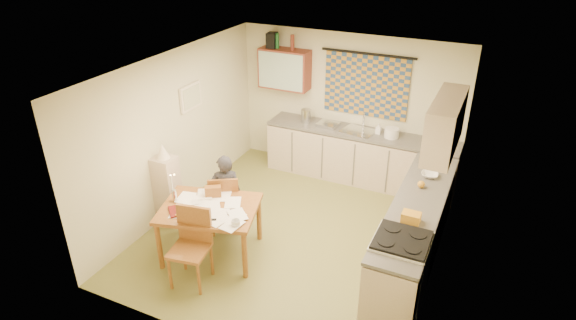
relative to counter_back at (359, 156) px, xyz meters
The scene contains 44 objects.
floor 2.03m from the counter_back, 100.21° to the right, with size 4.00×4.50×0.02m, color olive.
ceiling 2.86m from the counter_back, 100.21° to the right, with size 4.00×4.50×0.02m, color white.
wall_back 0.93m from the counter_back, 138.56° to the left, with size 4.00×0.02×2.50m, color beige.
wall_front 4.30m from the counter_back, 94.77° to the right, with size 4.00×0.02×2.50m, color beige.
wall_left 3.16m from the counter_back, 140.45° to the right, with size 0.02×4.50×2.50m, color beige.
wall_right 2.68m from the counter_back, 49.61° to the right, with size 0.02×4.50×2.50m, color beige.
window_blind 1.23m from the counter_back, 100.72° to the left, with size 1.45×0.03×1.05m, color navy.
curtain_rod 1.77m from the counter_back, 101.55° to the left, with size 0.04×0.04×1.60m, color black.
wall_cabinet 2.02m from the counter_back, behind, with size 0.90×0.34×0.70m, color maroon.
wall_cabinet_glass 2.02m from the counter_back, behind, with size 0.84×0.02×0.64m, color #99B2A5.
upper_cabinet_right 2.47m from the counter_back, 43.43° to the right, with size 0.34×1.30×0.70m, color tan.
framed_print 3.06m from the counter_back, 146.27° to the right, with size 0.04×0.50×0.40m, color beige.
print_canvas 3.04m from the counter_back, 145.98° to the right, with size 0.01×0.42×0.32m, color silver.
counter_back is the anchor object (origin of this frame).
counter_right 2.30m from the counter_back, 54.03° to the right, with size 0.62×2.95×0.92m.
stove 3.10m from the counter_back, 64.22° to the right, with size 0.63×0.63×0.97m.
sink 0.43m from the counter_back, behind, with size 0.55×0.45×0.10m, color silver.
tap 0.63m from the counter_back, 96.10° to the left, with size 0.03×0.03×0.28m, color silver.
dish_rack 0.78m from the counter_back, behind, with size 0.35×0.30×0.06m, color silver.
kettle 1.18m from the counter_back, behind, with size 0.18×0.18×0.24m, color silver.
mixing_bowl 0.76m from the counter_back, ahead, with size 0.24×0.24×0.16m, color white.
soap_bottle 0.63m from the counter_back, ahead, with size 0.09×0.09×0.18m, color white.
bowl 1.81m from the counter_back, 39.36° to the right, with size 0.27×0.27×0.06m, color white.
orange_bag 2.75m from the counter_back, 60.00° to the right, with size 0.22×0.16×0.12m, color gold.
fruit_orange 2.03m from the counter_back, 48.45° to the right, with size 0.10×0.10×0.10m, color gold.
speaker 2.53m from the counter_back, behind, with size 0.16×0.20×0.26m, color black.
bottle_green 2.46m from the counter_back, behind, with size 0.07×0.07×0.26m, color #195926.
bottle_brown 2.28m from the counter_back, behind, with size 0.07×0.07×0.26m, color maroon.
dining_table 3.11m from the counter_back, 112.48° to the right, with size 1.48×1.27×0.75m.
chair_far 2.66m from the counter_back, 119.85° to the right, with size 0.58×0.58×0.94m.
chair_near 3.64m from the counter_back, 107.65° to the right, with size 0.53×0.53×1.01m.
person 2.65m from the counter_back, 119.03° to the right, with size 0.54×0.50×1.24m, color black.
shelf_stand 3.32m from the counter_back, 131.27° to the right, with size 0.32×0.30×1.10m, color tan.
lampshade 3.41m from the counter_back, 131.27° to the right, with size 0.20×0.20×0.22m, color beige.
letter_rack 2.95m from the counter_back, 116.01° to the right, with size 0.22×0.10×0.16m, color brown.
mug 3.19m from the counter_back, 101.65° to the right, with size 0.14×0.14×0.09m, color white.
magazine 3.60m from the counter_back, 116.04° to the right, with size 0.35×0.35×0.03m, color maroon.
book 3.48m from the counter_back, 116.67° to the right, with size 0.22×0.26×0.02m, color gold.
orange_box 3.53m from the counter_back, 113.19° to the right, with size 0.12×0.08×0.04m, color gold.
eyeglasses 3.30m from the counter_back, 107.50° to the right, with size 0.13×0.04×0.02m, color black.
candle_holder 3.42m from the counter_back, 119.71° to the right, with size 0.06×0.06×0.18m, color silver.
candle 3.46m from the counter_back, 120.12° to the right, with size 0.02×0.02×0.22m, color white.
candle_flame 3.45m from the counter_back, 119.43° to the right, with size 0.02×0.02×0.02m, color #FFCC66.
papers 3.14m from the counter_back, 111.68° to the right, with size 1.18×0.94×0.03m.
Camera 1 is at (2.40, -5.38, 4.21)m, focal length 30.00 mm.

